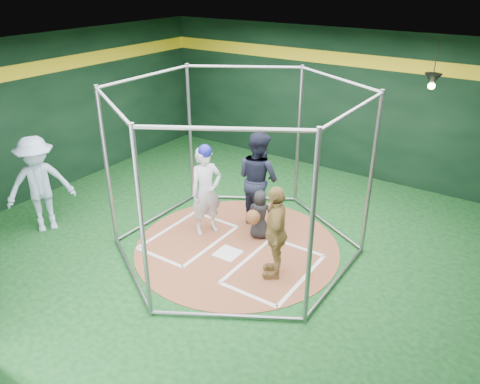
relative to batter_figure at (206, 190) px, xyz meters
The scene contains 12 objects.
room_shell 1.17m from the batter_figure, ahead, with size 10.10×9.10×3.53m.
clay_disc 1.22m from the batter_figure, ahead, with size 3.80×3.80×0.01m, color #955336.
home_plate 1.28m from the batter_figure, 28.54° to the right, with size 0.43×0.43×0.01m, color white.
batter_box_left 0.99m from the batter_figure, 111.11° to the right, with size 1.17×1.77×0.01m.
batter_box_right 2.01m from the batter_figure, 12.42° to the right, with size 1.17×1.77×0.01m.
batting_cage 1.00m from the batter_figure, ahead, with size 4.05×4.67×3.00m.
pendant_lamp_near 4.93m from the batter_figure, 49.10° to the left, with size 0.34×0.34×0.90m.
batter_figure is the anchor object (origin of this frame).
visitor_leopard 1.88m from the batter_figure, 15.30° to the right, with size 0.96×0.40×1.63m, color tan.
catcher_figure 1.11m from the batter_figure, 20.97° to the left, with size 0.56×0.63×0.98m.
umpire 1.08m from the batter_figure, 55.64° to the left, with size 0.94×0.73×1.93m, color black.
bystander_blue 3.21m from the batter_figure, 148.29° to the right, with size 1.25×0.72×1.93m, color #A2B8D6.
Camera 1 is at (4.21, -6.15, 4.72)m, focal length 35.00 mm.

